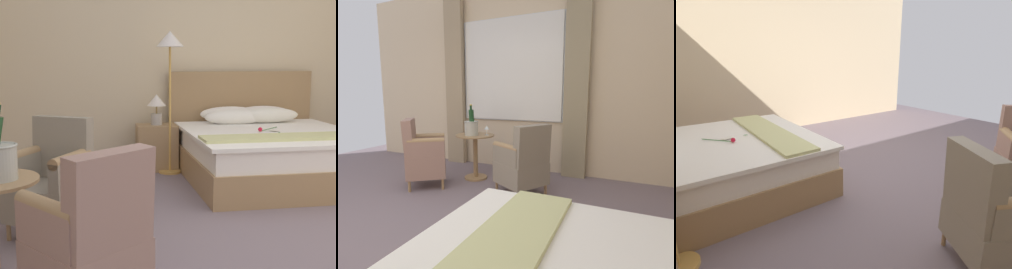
% 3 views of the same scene
% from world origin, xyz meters
% --- Properties ---
extents(ground_plane, '(7.67, 7.67, 0.00)m').
position_xyz_m(ground_plane, '(0.00, 0.00, 0.00)').
color(ground_plane, slate).
extents(wall_window_side, '(0.27, 6.29, 3.19)m').
position_xyz_m(wall_window_side, '(-2.79, 0.00, 1.59)').
color(wall_window_side, beige).
rests_on(wall_window_side, ground).
extents(side_table_round, '(0.59, 0.59, 0.69)m').
position_xyz_m(side_table_round, '(-1.93, -0.25, 0.42)').
color(side_table_round, '#A07B52').
rests_on(side_table_round, ground).
extents(champagne_bucket, '(0.21, 0.21, 0.47)m').
position_xyz_m(champagne_bucket, '(-1.86, -0.27, 0.83)').
color(champagne_bucket, '#BABCB1').
rests_on(champagne_bucket, side_table_round).
extents(wine_glass_near_bucket, '(0.07, 0.07, 0.14)m').
position_xyz_m(wine_glass_near_bucket, '(-1.97, -0.07, 0.79)').
color(wine_glass_near_bucket, white).
rests_on(wine_glass_near_bucket, side_table_round).
extents(wine_glass_near_edge, '(0.07, 0.07, 0.16)m').
position_xyz_m(wine_glass_near_edge, '(-2.00, -0.39, 0.80)').
color(wine_glass_near_edge, white).
rests_on(wine_glass_near_edge, side_table_round).
extents(armchair_by_window, '(0.73, 0.75, 0.93)m').
position_xyz_m(armchair_by_window, '(-1.64, 0.65, 0.42)').
color(armchair_by_window, '#A07B52').
rests_on(armchair_by_window, ground).
extents(armchair_facing_bed, '(0.73, 0.74, 0.96)m').
position_xyz_m(armchair_facing_bed, '(-1.34, -0.75, 0.45)').
color(armchair_facing_bed, '#A07B52').
rests_on(armchair_facing_bed, ground).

